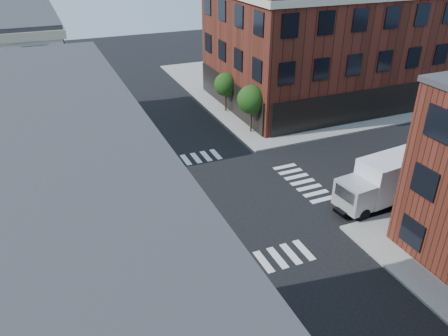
% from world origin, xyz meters
% --- Properties ---
extents(ground, '(120.00, 120.00, 0.00)m').
position_xyz_m(ground, '(0.00, 0.00, 0.00)').
color(ground, black).
rests_on(ground, ground).
extents(sidewalk_ne, '(30.00, 30.00, 0.15)m').
position_xyz_m(sidewalk_ne, '(21.00, 21.00, 0.07)').
color(sidewalk_ne, gray).
rests_on(sidewalk_ne, ground).
extents(building_ne, '(25.00, 16.00, 12.00)m').
position_xyz_m(building_ne, '(20.50, 16.00, 6.00)').
color(building_ne, '#401910').
rests_on(building_ne, ground).
extents(tree_near, '(2.69, 2.69, 4.49)m').
position_xyz_m(tree_near, '(7.56, 9.98, 3.16)').
color(tree_near, black).
rests_on(tree_near, ground).
extents(tree_far, '(2.43, 2.43, 4.07)m').
position_xyz_m(tree_far, '(7.56, 15.98, 2.87)').
color(tree_far, black).
rests_on(tree_far, ground).
extents(signal_pole, '(1.29, 1.24, 4.60)m').
position_xyz_m(signal_pole, '(-6.72, -6.68, 2.86)').
color(signal_pole, black).
rests_on(signal_pole, ground).
extents(box_truck, '(7.72, 2.99, 3.42)m').
position_xyz_m(box_truck, '(10.69, -4.63, 1.78)').
color(box_truck, silver).
rests_on(box_truck, ground).
extents(traffic_cone, '(0.44, 0.44, 0.79)m').
position_xyz_m(traffic_cone, '(-5.70, -2.85, 0.38)').
color(traffic_cone, '#D84409').
rests_on(traffic_cone, ground).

